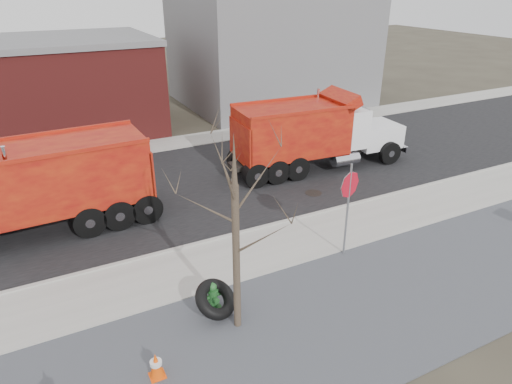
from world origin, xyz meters
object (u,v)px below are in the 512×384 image
fire_hydrant (213,297)px  dump_truck_red_a (313,132)px  truck_tire (216,299)px  stop_sign (349,195)px  dump_truck_red_b (38,185)px

fire_hydrant → dump_truck_red_a: size_ratio=0.10×
truck_tire → stop_sign: (4.83, 0.85, 1.61)m
stop_sign → dump_truck_red_b: size_ratio=0.37×
truck_tire → dump_truck_red_b: size_ratio=0.18×
dump_truck_red_a → dump_truck_red_b: dump_truck_red_b is taller
dump_truck_red_b → stop_sign: bearing=143.0°
dump_truck_red_a → dump_truck_red_b: (-11.63, -0.83, 0.06)m
dump_truck_red_a → stop_sign: bearing=-111.5°
fire_hydrant → dump_truck_red_a: dump_truck_red_a is taller
fire_hydrant → dump_truck_red_a: 10.98m
stop_sign → dump_truck_red_a: dump_truck_red_a is taller
stop_sign → dump_truck_red_b: dump_truck_red_b is taller
fire_hydrant → truck_tire: 0.25m
fire_hydrant → dump_truck_red_a: (8.00, 7.39, 1.38)m
fire_hydrant → dump_truck_red_b: bearing=111.1°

